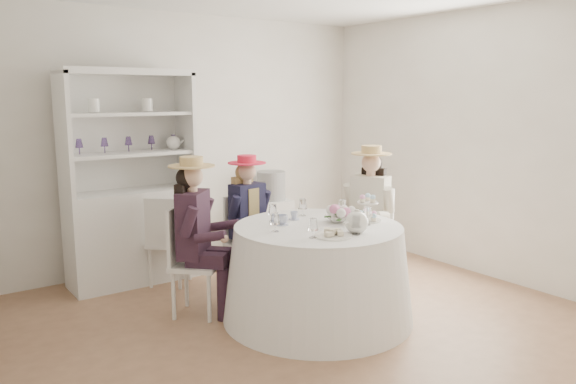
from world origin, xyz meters
TOP-DOWN VIEW (x-y plane):
  - ground at (0.00, 0.00)m, footprint 4.50×4.50m
  - wall_back at (0.00, 2.00)m, footprint 4.50×0.00m
  - wall_front at (0.00, -2.00)m, footprint 4.50×0.00m
  - wall_right at (2.25, 0.00)m, footprint 0.00×4.50m
  - tea_table at (0.13, -0.14)m, footprint 1.58×1.58m
  - hutch at (-0.77, 1.67)m, footprint 1.40×0.88m
  - side_table at (0.92, 1.72)m, footprint 0.47×0.47m
  - hatbox at (0.92, 1.72)m, footprint 0.44×0.44m
  - guest_left at (-0.65, 0.51)m, footprint 0.57×0.57m
  - guest_mid at (0.09, 0.88)m, footprint 0.48×0.50m
  - guest_right at (1.07, 0.24)m, footprint 0.57×0.52m
  - spare_chair at (-0.56, 1.33)m, footprint 0.52×0.52m
  - teacup_a at (-0.09, 0.05)m, footprint 0.12×0.12m
  - teacup_b at (0.10, 0.15)m, footprint 0.07×0.07m
  - teacup_c at (0.42, -0.05)m, footprint 0.10×0.10m
  - flower_bowl at (0.34, -0.14)m, footprint 0.26×0.26m
  - flower_arrangement at (0.35, -0.19)m, footprint 0.21×0.21m
  - table_teapot at (0.23, -0.50)m, footprint 0.26×0.18m
  - sandwich_plate at (-0.01, -0.49)m, footprint 0.28×0.28m
  - cupcake_stand at (0.58, -0.25)m, footprint 0.24×0.24m
  - stemware_set at (0.13, -0.14)m, footprint 0.86×0.86m

SIDE VIEW (x-z plane):
  - ground at x=0.00m, z-range 0.00..0.00m
  - side_table at x=0.92m, z-range 0.00..0.64m
  - tea_table at x=0.13m, z-range 0.00..0.79m
  - spare_chair at x=-0.56m, z-range 0.03..0.92m
  - guest_mid at x=0.09m, z-range 0.08..1.37m
  - hutch at x=-0.77m, z-range -0.30..1.79m
  - guest_left at x=-0.65m, z-range 0.09..1.44m
  - guest_right at x=1.07m, z-range 0.09..1.45m
  - hatbox at x=0.92m, z-range 0.64..0.97m
  - sandwich_plate at x=-0.01m, z-range 0.78..0.84m
  - flower_bowl at x=0.34m, z-range 0.79..0.84m
  - teacup_b at x=0.10m, z-range 0.79..0.85m
  - teacup_c at x=0.42m, z-range 0.79..0.86m
  - teacup_a at x=-0.09m, z-range 0.79..0.87m
  - stemware_set at x=0.13m, z-range 0.79..0.94m
  - table_teapot at x=0.23m, z-range 0.78..0.97m
  - cupcake_stand at x=0.58m, z-range 0.76..0.98m
  - flower_arrangement at x=0.35m, z-range 0.85..0.93m
  - wall_back at x=0.00m, z-range -0.90..3.60m
  - wall_front at x=0.00m, z-range -0.90..3.60m
  - wall_right at x=2.25m, z-range -0.90..3.60m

